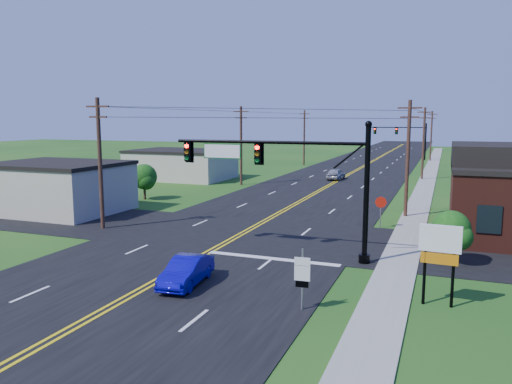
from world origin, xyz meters
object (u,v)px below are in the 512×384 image
at_px(blue_car, 187,272).
at_px(stop_sign, 381,206).
at_px(signal_mast_main, 284,171).
at_px(signal_mast_far, 401,135).
at_px(route_sign, 302,275).

height_order(blue_car, stop_sign, stop_sign).
distance_m(signal_mast_main, stop_sign, 10.38).
xyz_separation_m(signal_mast_main, signal_mast_far, (0.10, 72.00, -0.20)).
distance_m(signal_mast_far, route_sign, 79.62).
bearing_deg(signal_mast_main, blue_car, -112.15).
distance_m(signal_mast_main, route_sign, 8.78).
bearing_deg(blue_car, signal_mast_far, 82.30).
bearing_deg(signal_mast_main, stop_sign, 65.13).
bearing_deg(signal_mast_far, stop_sign, -86.31).
distance_m(blue_car, stop_sign, 16.86).
relative_size(blue_car, route_sign, 1.52).
distance_m(signal_mast_main, blue_car, 8.07).
xyz_separation_m(signal_mast_far, blue_car, (-2.72, -78.43, -3.91)).
relative_size(signal_mast_main, stop_sign, 5.00).
bearing_deg(route_sign, blue_car, 164.74).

